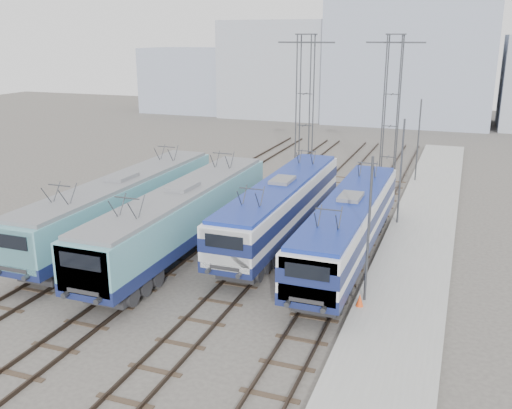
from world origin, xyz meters
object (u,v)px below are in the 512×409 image
object	(u,v)px
mast_mid	(401,174)
locomotive_far_right	(349,223)
locomotive_far_left	(121,203)
catenary_tower_east	(391,105)
mast_front	(368,234)
safety_cone	(360,300)
locomotive_center_left	(182,215)
catenary_tower_west	(305,105)
mast_rear	(418,142)
locomotive_center_right	(281,204)

from	to	relation	value
mast_mid	locomotive_far_right	bearing A→B (deg)	-104.97
locomotive_far_left	catenary_tower_east	xyz separation A→B (m)	(13.25, 18.16, 4.35)
locomotive_far_right	mast_front	world-z (taller)	mast_front
safety_cone	locomotive_center_left	bearing A→B (deg)	160.94
catenary_tower_west	mast_rear	xyz separation A→B (m)	(8.60, 4.00, -3.14)
catenary_tower_east	mast_mid	size ratio (longest dim) A/B	1.71
mast_front	mast_mid	xyz separation A→B (m)	(0.00, 12.00, 0.00)
locomotive_center_left	mast_rear	distance (m)	23.67
locomotive_far_left	locomotive_center_left	bearing A→B (deg)	-10.52
safety_cone	locomotive_far_right	bearing A→B (deg)	106.80
locomotive_center_left	mast_front	size ratio (longest dim) A/B	2.64
catenary_tower_east	mast_front	distance (m)	22.32
mast_front	mast_rear	size ratio (longest dim) A/B	1.00
catenary_tower_east	safety_cone	world-z (taller)	catenary_tower_east
locomotive_center_right	catenary_tower_west	distance (m)	13.77
safety_cone	locomotive_far_left	bearing A→B (deg)	163.39
locomotive_center_left	mast_rear	world-z (taller)	mast_rear
mast_mid	mast_front	bearing A→B (deg)	-90.00
locomotive_center_right	safety_cone	bearing A→B (deg)	-51.49
locomotive_far_right	catenary_tower_west	distance (m)	16.96
locomotive_far_left	catenary_tower_west	distance (m)	18.05
locomotive_far_left	mast_rear	size ratio (longest dim) A/B	2.63
catenary_tower_east	safety_cone	size ratio (longest dim) A/B	20.69
catenary_tower_west	safety_cone	bearing A→B (deg)	-67.69
locomotive_far_right	locomotive_far_left	bearing A→B (deg)	-174.73
mast_rear	safety_cone	xyz separation A→B (m)	(-0.10, -24.71, -2.91)
catenary_tower_west	mast_rear	distance (m)	9.99
safety_cone	catenary_tower_west	bearing A→B (deg)	112.31
catenary_tower_east	mast_mid	distance (m)	10.69
catenary_tower_west	safety_cone	size ratio (longest dim) A/B	20.69
locomotive_center_left	catenary_tower_east	bearing A→B (deg)	65.27
catenary_tower_west	catenary_tower_east	world-z (taller)	same
mast_mid	locomotive_center_left	bearing A→B (deg)	-140.33
locomotive_center_left	catenary_tower_west	world-z (taller)	catenary_tower_west
catenary_tower_east	catenary_tower_west	bearing A→B (deg)	-162.90
mast_rear	safety_cone	size ratio (longest dim) A/B	12.07
locomotive_center_right	mast_mid	world-z (taller)	mast_mid
locomotive_center_left	mast_front	distance (m)	11.32
locomotive_center_right	mast_rear	distance (m)	18.06
locomotive_far_right	locomotive_center_left	bearing A→B (deg)	-166.97
locomotive_far_right	mast_rear	bearing A→B (deg)	84.41
catenary_tower_east	mast_front	size ratio (longest dim) A/B	1.71
locomotive_far_left	catenary_tower_west	xyz separation A→B (m)	(6.75, 16.16, 4.35)
locomotive_far_left	locomotive_center_right	xyz separation A→B (m)	(9.00, 3.31, -0.05)
mast_front	mast_rear	xyz separation A→B (m)	(0.00, 24.00, 0.00)
locomotive_center_left	mast_mid	world-z (taller)	mast_mid
locomotive_far_left	locomotive_far_right	xyz separation A→B (m)	(13.50, 1.25, -0.08)
locomotive_far_left	safety_cone	size ratio (longest dim) A/B	31.71
locomotive_far_right	mast_mid	world-z (taller)	mast_mid
mast_front	locomotive_center_left	bearing A→B (deg)	164.54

